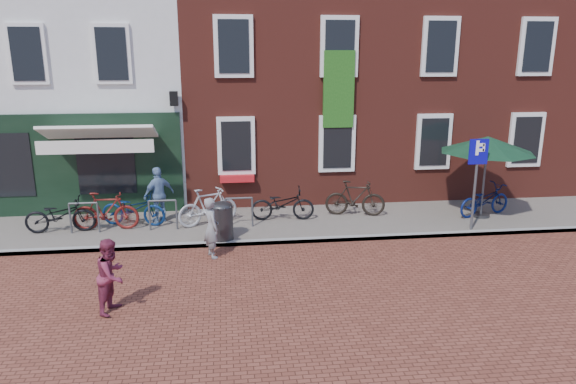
{
  "coord_description": "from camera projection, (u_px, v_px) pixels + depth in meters",
  "views": [
    {
      "loc": [
        0.18,
        -12.36,
        4.7
      ],
      "look_at": [
        1.71,
        0.35,
        1.26
      ],
      "focal_mm": 32.95,
      "sensor_mm": 36.0,
      "label": 1
    }
  ],
  "objects": [
    {
      "name": "sidewalk",
      "position": [
        257.0,
        224.0,
        14.59
      ],
      "size": [
        24.0,
        3.0,
        0.1
      ],
      "primitive_type": "cube",
      "color": "slate",
      "rests_on": "ground"
    },
    {
      "name": "litter_bin",
      "position": [
        222.0,
        219.0,
        13.17
      ],
      "size": [
        0.57,
        0.57,
        1.04
      ],
      "color": "#2F2F31",
      "rests_on": "sidewalk"
    },
    {
      "name": "bicycle_1",
      "position": [
        106.0,
        211.0,
        13.87
      ],
      "size": [
        1.72,
        0.55,
        1.02
      ],
      "primitive_type": "imported",
      "rotation": [
        0.0,
        0.0,
        1.53
      ],
      "color": "maroon",
      "rests_on": "sidewalk"
    },
    {
      "name": "parking_sign",
      "position": [
        477.0,
        169.0,
        13.58
      ],
      "size": [
        0.5,
        0.08,
        2.43
      ],
      "color": "#4C4C4F",
      "rests_on": "sidewalk"
    },
    {
      "name": "bicycle_3",
      "position": [
        208.0,
        206.0,
        14.28
      ],
      "size": [
        1.75,
        1.15,
        1.02
      ],
      "primitive_type": "imported",
      "rotation": [
        0.0,
        0.0,
        2.0
      ],
      "color": "#B0AFB2",
      "rests_on": "sidewalk"
    },
    {
      "name": "boy",
      "position": [
        112.0,
        275.0,
        9.69
      ],
      "size": [
        0.71,
        0.81,
        1.41
      ],
      "primitive_type": "imported",
      "rotation": [
        0.0,
        0.0,
        1.27
      ],
      "color": "maroon",
      "rests_on": "ground"
    },
    {
      "name": "bicycle_0",
      "position": [
        60.0,
        215.0,
        13.7
      ],
      "size": [
        1.78,
        0.69,
        0.92
      ],
      "primitive_type": "imported",
      "rotation": [
        0.0,
        0.0,
        1.62
      ],
      "color": "black",
      "rests_on": "sidewalk"
    },
    {
      "name": "building_brick_mid",
      "position": [
        274.0,
        41.0,
        18.69
      ],
      "size": [
        6.0,
        8.0,
        10.0
      ],
      "primitive_type": "cube",
      "color": "maroon",
      "rests_on": "ground"
    },
    {
      "name": "woman",
      "position": [
        211.0,
        228.0,
        12.25
      ],
      "size": [
        0.51,
        0.61,
        1.44
      ],
      "primitive_type": "imported",
      "rotation": [
        0.0,
        0.0,
        1.93
      ],
      "color": "gray",
      "rests_on": "ground"
    },
    {
      "name": "building_brick_right",
      "position": [
        436.0,
        42.0,
        19.38
      ],
      "size": [
        6.0,
        8.0,
        10.0
      ],
      "primitive_type": "cube",
      "color": "maroon",
      "rests_on": "ground"
    },
    {
      "name": "bicycle_5",
      "position": [
        355.0,
        198.0,
        15.08
      ],
      "size": [
        1.77,
        0.86,
        1.02
      ],
      "primitive_type": "imported",
      "rotation": [
        0.0,
        0.0,
        1.34
      ],
      "color": "black",
      "rests_on": "sidewalk"
    },
    {
      "name": "parasol",
      "position": [
        488.0,
        141.0,
        14.56
      ],
      "size": [
        2.6,
        2.6,
        2.41
      ],
      "color": "#4C4C4F",
      "rests_on": "sidewalk"
    },
    {
      "name": "building_stucco",
      "position": [
        70.0,
        56.0,
        18.01
      ],
      "size": [
        8.0,
        8.0,
        9.0
      ],
      "primitive_type": "cube",
      "color": "silver",
      "rests_on": "ground"
    },
    {
      "name": "bicycle_6",
      "position": [
        484.0,
        200.0,
        15.09
      ],
      "size": [
        1.86,
        1.13,
        0.92
      ],
      "primitive_type": "imported",
      "rotation": [
        0.0,
        0.0,
        1.89
      ],
      "color": "#0A174F",
      "rests_on": "sidewalk"
    },
    {
      "name": "ground",
      "position": [
        221.0,
        247.0,
        13.05
      ],
      "size": [
        80.0,
        80.0,
        0.0
      ],
      "primitive_type": "plane",
      "color": "brown"
    },
    {
      "name": "bicycle_2",
      "position": [
        133.0,
        209.0,
        14.25
      ],
      "size": [
        1.85,
        0.98,
        0.92
      ],
      "primitive_type": "imported",
      "rotation": [
        0.0,
        0.0,
        1.35
      ],
      "color": "#092353",
      "rests_on": "sidewalk"
    },
    {
      "name": "bicycle_4",
      "position": [
        283.0,
        204.0,
        14.7
      ],
      "size": [
        1.8,
        0.74,
        0.92
      ],
      "primitive_type": "imported",
      "rotation": [
        0.0,
        0.0,
        1.5
      ],
      "color": "black",
      "rests_on": "sidewalk"
    },
    {
      "name": "cafe_person",
      "position": [
        159.0,
        195.0,
        14.45
      ],
      "size": [
        0.95,
        0.85,
        1.55
      ],
      "primitive_type": "imported",
      "rotation": [
        0.0,
        0.0,
        3.8
      ],
      "color": "#6C8AB4",
      "rests_on": "sidewalk"
    }
  ]
}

